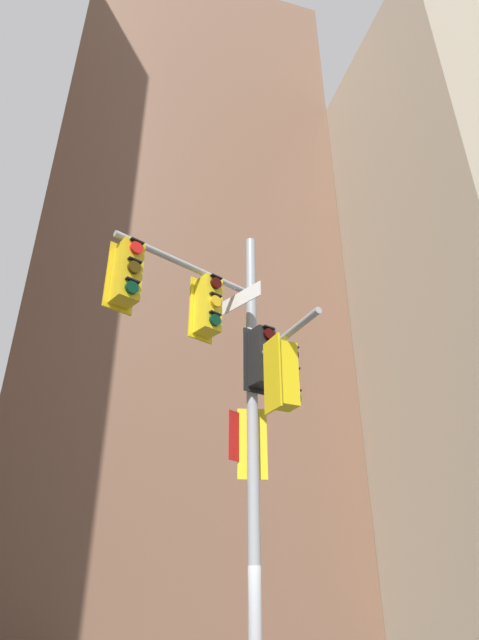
# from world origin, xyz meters

# --- Properties ---
(building_mid_block) EXTENTS (17.05, 17.05, 44.41)m
(building_mid_block) POSITION_xyz_m (2.05, 23.72, 22.20)
(building_mid_block) COLOR brown
(building_mid_block) RESTS_ON ground
(signal_pole_assembly) EXTENTS (3.01, 2.61, 8.21)m
(signal_pole_assembly) POSITION_xyz_m (-0.40, -0.35, 5.10)
(signal_pole_assembly) COLOR #9EA0A3
(signal_pole_assembly) RESTS_ON ground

